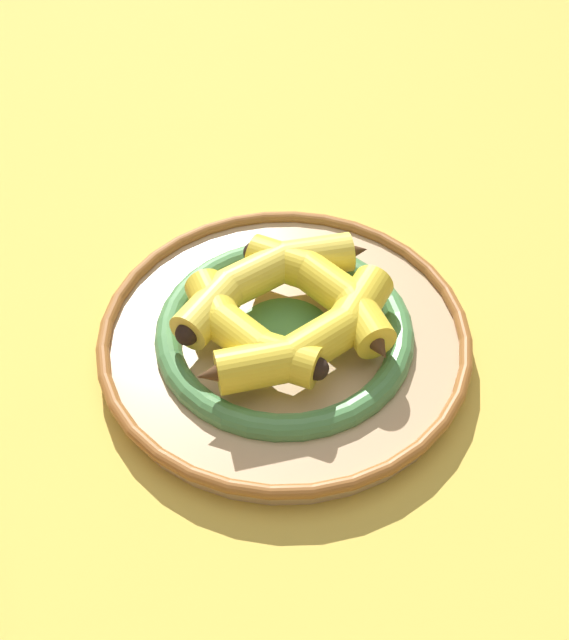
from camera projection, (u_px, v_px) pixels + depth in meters
ground_plane at (303, 350)px, 0.71m from camera, size 2.80×2.80×0.00m
decorative_bowl at (284, 335)px, 0.70m from camera, size 0.35×0.35×0.03m
banana_a at (265, 278)px, 0.70m from camera, size 0.21×0.10×0.04m
banana_b at (243, 330)px, 0.66m from camera, size 0.10×0.16×0.04m
banana_c at (310, 339)px, 0.65m from camera, size 0.20×0.10×0.04m
banana_d at (326, 290)px, 0.69m from camera, size 0.10×0.18×0.04m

